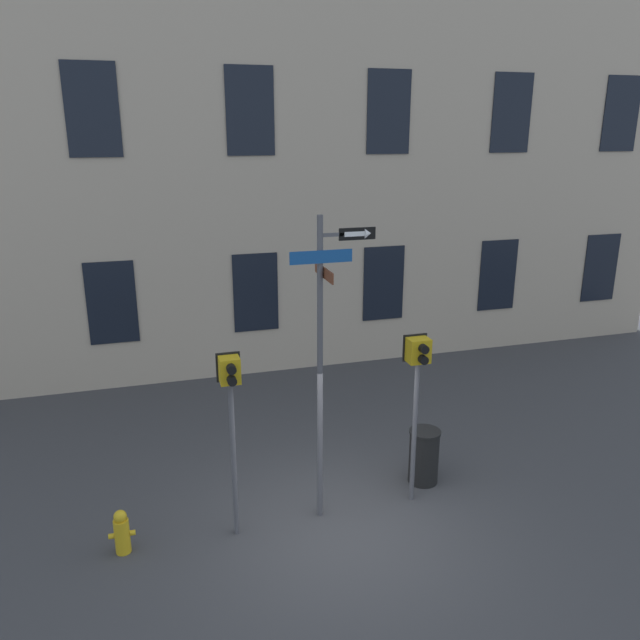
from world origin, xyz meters
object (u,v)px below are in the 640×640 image
object	(u,v)px
fire_hydrant	(122,532)
pedestrian_signal_left	(231,399)
trash_bin	(424,456)
pedestrian_signal_right	(417,373)
street_sign_pole	(324,348)

from	to	relation	value
fire_hydrant	pedestrian_signal_left	bearing A→B (deg)	-0.87
fire_hydrant	trash_bin	bearing A→B (deg)	5.86
pedestrian_signal_left	pedestrian_signal_right	distance (m)	3.02
pedestrian_signal_right	fire_hydrant	world-z (taller)	pedestrian_signal_right
fire_hydrant	trash_bin	world-z (taller)	trash_bin
pedestrian_signal_left	street_sign_pole	bearing A→B (deg)	3.98
trash_bin	fire_hydrant	bearing A→B (deg)	-174.14
street_sign_pole	trash_bin	xyz separation A→B (m)	(2.00, 0.45, -2.40)
pedestrian_signal_left	fire_hydrant	bearing A→B (deg)	179.13
pedestrian_signal_right	trash_bin	world-z (taller)	pedestrian_signal_right
fire_hydrant	trash_bin	xyz separation A→B (m)	(5.15, 0.53, 0.16)
pedestrian_signal_left	trash_bin	world-z (taller)	pedestrian_signal_left
pedestrian_signal_right	trash_bin	size ratio (longest dim) A/B	2.92
fire_hydrant	pedestrian_signal_right	bearing A→B (deg)	0.87
trash_bin	pedestrian_signal_right	bearing A→B (deg)	-133.08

